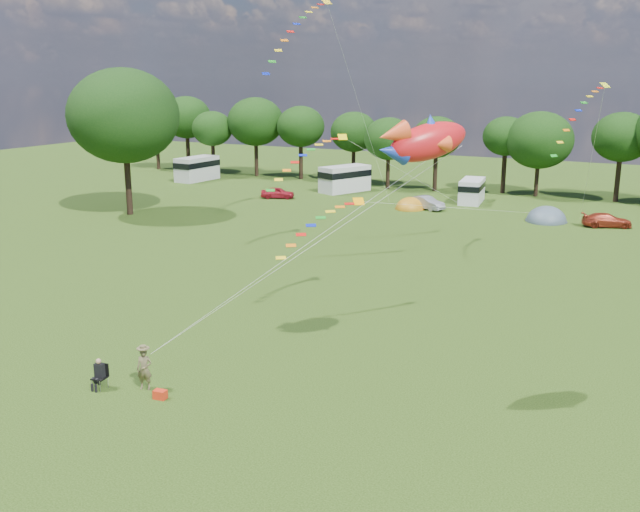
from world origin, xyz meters
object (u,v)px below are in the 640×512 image
at_px(car_a, 278,193).
at_px(fish_kite, 422,142).
at_px(car_b, 426,203).
at_px(kite_flyer, 144,369).
at_px(campervan_c, 472,190).
at_px(campervan_a, 197,168).
at_px(tent_orange, 410,209).
at_px(big_tree, 124,116).
at_px(tent_greyblue, 546,221).
at_px(camp_chair, 100,370).
at_px(campervan_b, 345,178).
at_px(car_c, 607,220).

height_order(car_a, fish_kite, fish_kite).
xyz_separation_m(car_b, kite_flyer, (2.84, -44.10, 0.25)).
relative_size(campervan_c, kite_flyer, 2.87).
bearing_deg(campervan_a, car_b, -96.36).
xyz_separation_m(car_b, campervan_c, (2.93, 5.64, 0.65)).
xyz_separation_m(car_b, tent_orange, (-1.39, -0.60, -0.61)).
bearing_deg(big_tree, tent_greyblue, 21.90).
distance_m(campervan_c, camp_chair, 50.54).
height_order(car_a, campervan_b, campervan_b).
distance_m(car_c, campervan_a, 48.24).
xyz_separation_m(car_a, campervan_b, (4.42, 7.19, 0.94)).
bearing_deg(fish_kite, tent_orange, 60.93).
bearing_deg(car_b, big_tree, 143.38).
height_order(campervan_a, kite_flyer, campervan_a).
relative_size(car_a, car_b, 0.99).
distance_m(campervan_a, campervan_b, 19.82).
bearing_deg(campervan_c, fish_kite, -174.63).
bearing_deg(kite_flyer, car_c, 51.98).
relative_size(car_a, tent_greyblue, 0.90).
height_order(car_a, tent_greyblue, tent_greyblue).
distance_m(campervan_a, camp_chair, 60.16).
bearing_deg(kite_flyer, big_tree, 111.82).
bearing_deg(fish_kite, car_b, 58.85).
bearing_deg(tent_orange, tent_greyblue, -1.00).
xyz_separation_m(campervan_c, camp_chair, (-1.78, -50.50, -0.49)).
height_order(car_b, car_c, car_b).
xyz_separation_m(tent_greyblue, fish_kite, (1.41, -38.65, 10.17)).
xyz_separation_m(car_a, camp_chair, (17.06, -43.78, 0.20)).
height_order(big_tree, campervan_b, big_tree).
distance_m(car_a, tent_greyblue, 27.35).
bearing_deg(kite_flyer, camp_chair, -176.02).
bearing_deg(car_c, car_b, 66.49).
height_order(campervan_b, kite_flyer, campervan_b).
distance_m(car_a, campervan_a, 16.89).
bearing_deg(tent_orange, campervan_a, 167.98).
xyz_separation_m(campervan_a, camp_chair, (32.46, -50.64, -0.75)).
height_order(tent_greyblue, kite_flyer, kite_flyer).
xyz_separation_m(car_c, campervan_b, (-27.94, 7.06, 0.95)).
bearing_deg(big_tree, camp_chair, -50.28).
distance_m(big_tree, campervan_b, 25.46).
xyz_separation_m(campervan_b, camp_chair, (12.64, -50.97, -0.74)).
distance_m(big_tree, campervan_a, 23.30).
relative_size(car_a, camp_chair, 2.69).
distance_m(campervan_a, kite_flyer, 60.45).
distance_m(tent_greyblue, kite_flyer, 44.13).
bearing_deg(car_b, tent_orange, 134.40).
xyz_separation_m(tent_greyblue, camp_chair, (-10.29, -44.05, 0.77)).
bearing_deg(campervan_b, kite_flyer, -140.98).
bearing_deg(camp_chair, tent_greyblue, 70.43).
xyz_separation_m(tent_orange, camp_chair, (2.53, -44.27, 0.77)).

